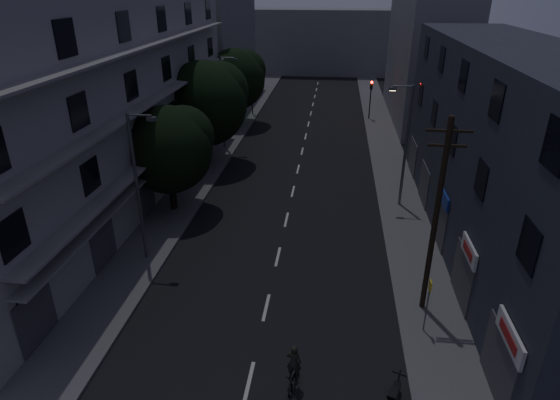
% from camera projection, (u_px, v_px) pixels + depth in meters
% --- Properties ---
extents(ground, '(160.00, 160.00, 0.00)m').
position_uv_depth(ground, '(299.00, 167.00, 38.50)').
color(ground, black).
rests_on(ground, ground).
extents(sidewalk_left, '(3.00, 90.00, 0.15)m').
position_uv_depth(sidewalk_left, '(210.00, 162.00, 39.27)').
color(sidewalk_left, '#565659').
rests_on(sidewalk_left, ground).
extents(sidewalk_right, '(3.00, 90.00, 0.15)m').
position_uv_depth(sidewalk_right, '(391.00, 170.00, 37.67)').
color(sidewalk_right, '#565659').
rests_on(sidewalk_right, ground).
extents(lane_markings, '(0.15, 60.50, 0.01)m').
position_uv_depth(lane_markings, '(304.00, 143.00, 44.12)').
color(lane_markings, beige).
rests_on(lane_markings, ground).
extents(building_left, '(7.00, 36.00, 14.00)m').
position_uv_depth(building_left, '(109.00, 97.00, 30.52)').
color(building_left, '#9F9F9A').
rests_on(building_left, ground).
extents(building_right, '(6.19, 28.00, 11.00)m').
position_uv_depth(building_right, '(507.00, 153.00, 24.99)').
color(building_right, '#2A2E39').
rests_on(building_right, ground).
extents(building_far_left, '(6.00, 20.00, 16.00)m').
position_uv_depth(building_far_left, '(217.00, 35.00, 57.11)').
color(building_far_left, slate).
rests_on(building_far_left, ground).
extents(building_far_right, '(6.00, 20.00, 13.00)m').
position_uv_depth(building_far_right, '(425.00, 58.00, 49.78)').
color(building_far_right, slate).
rests_on(building_far_right, ground).
extents(building_far_end, '(24.00, 8.00, 10.00)m').
position_uv_depth(building_far_end, '(321.00, 41.00, 76.90)').
color(building_far_end, slate).
rests_on(building_far_end, ground).
extents(tree_near, '(5.58, 5.58, 6.88)m').
position_uv_depth(tree_near, '(169.00, 146.00, 29.34)').
color(tree_near, black).
rests_on(tree_near, sidewalk_left).
extents(tree_mid, '(6.72, 6.72, 8.27)m').
position_uv_depth(tree_mid, '(206.00, 100.00, 37.03)').
color(tree_mid, black).
rests_on(tree_mid, sidewalk_left).
extents(tree_far, '(6.22, 6.22, 7.69)m').
position_uv_depth(tree_far, '(236.00, 77.00, 48.08)').
color(tree_far, black).
rests_on(tree_far, sidewalk_left).
extents(traffic_signal_far_right, '(0.28, 0.37, 4.10)m').
position_uv_depth(traffic_signal_far_right, '(371.00, 92.00, 50.41)').
color(traffic_signal_far_right, black).
rests_on(traffic_signal_far_right, sidewalk_right).
extents(traffic_signal_far_left, '(0.28, 0.37, 4.10)m').
position_uv_depth(traffic_signal_far_left, '(252.00, 88.00, 52.36)').
color(traffic_signal_far_left, black).
rests_on(traffic_signal_far_left, sidewalk_left).
extents(street_lamp_left_near, '(1.51, 0.25, 8.00)m').
position_uv_depth(street_lamp_left_near, '(139.00, 182.00, 23.74)').
color(street_lamp_left_near, '#55585C').
rests_on(street_lamp_left_near, sidewalk_left).
extents(street_lamp_right, '(1.51, 0.25, 8.00)m').
position_uv_depth(street_lamp_right, '(405.00, 141.00, 29.85)').
color(street_lamp_right, slate).
rests_on(street_lamp_right, sidewalk_right).
extents(street_lamp_left_far, '(1.51, 0.25, 8.00)m').
position_uv_depth(street_lamp_left_far, '(224.00, 98.00, 40.87)').
color(street_lamp_left_far, '#5B5D63').
rests_on(street_lamp_left_far, sidewalk_left).
extents(utility_pole, '(1.80, 0.24, 9.00)m').
position_uv_depth(utility_pole, '(436.00, 215.00, 19.70)').
color(utility_pole, black).
rests_on(utility_pole, sidewalk_right).
extents(bus_stop_sign, '(0.06, 0.35, 2.52)m').
position_uv_depth(bus_stop_sign, '(428.00, 297.00, 19.47)').
color(bus_stop_sign, '#595B60').
rests_on(bus_stop_sign, sidewalk_right).
extents(motorcycle, '(0.91, 1.84, 1.24)m').
position_uv_depth(motorcycle, '(393.00, 399.00, 16.44)').
color(motorcycle, black).
rests_on(motorcycle, ground).
extents(cyclist, '(0.74, 1.58, 1.93)m').
position_uv_depth(cyclist, '(294.00, 373.00, 17.33)').
color(cyclist, black).
rests_on(cyclist, ground).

